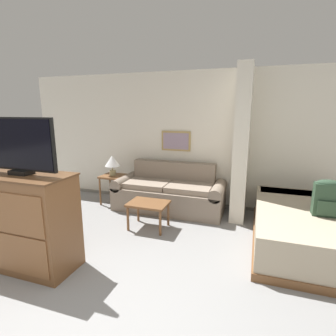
# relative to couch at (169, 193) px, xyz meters

# --- Properties ---
(wall_back) EXTENTS (7.03, 0.16, 2.60)m
(wall_back) POSITION_rel_couch_xyz_m (0.23, 0.48, 0.97)
(wall_back) COLOR silver
(wall_back) RESTS_ON ground_plane
(wall_partition_pillar) EXTENTS (0.24, 0.73, 2.60)m
(wall_partition_pillar) POSITION_rel_couch_xyz_m (1.28, 0.06, 0.98)
(wall_partition_pillar) COLOR silver
(wall_partition_pillar) RESTS_ON ground_plane
(couch) EXTENTS (2.08, 0.84, 0.88)m
(couch) POSITION_rel_couch_xyz_m (0.00, 0.00, 0.00)
(couch) COLOR gray
(couch) RESTS_ON ground_plane
(coffee_table) EXTENTS (0.62, 0.46, 0.43)m
(coffee_table) POSITION_rel_couch_xyz_m (-0.05, -0.91, 0.05)
(coffee_table) COLOR brown
(coffee_table) RESTS_ON ground_plane
(side_table) EXTENTS (0.44, 0.44, 0.58)m
(side_table) POSITION_rel_couch_xyz_m (-1.19, -0.05, 0.16)
(side_table) COLOR brown
(side_table) RESTS_ON ground_plane
(table_lamp) EXTENTS (0.29, 0.29, 0.40)m
(table_lamp) POSITION_rel_couch_xyz_m (-1.19, -0.05, 0.54)
(table_lamp) COLOR tan
(table_lamp) RESTS_ON side_table
(tv_dresser) EXTENTS (1.17, 0.56, 1.16)m
(tv_dresser) POSITION_rel_couch_xyz_m (-1.00, -2.35, 0.26)
(tv_dresser) COLOR brown
(tv_dresser) RESTS_ON ground_plane
(tv) EXTENTS (1.00, 0.16, 0.64)m
(tv) POSITION_rel_couch_xyz_m (-1.00, -2.35, 1.16)
(tv) COLOR black
(tv) RESTS_ON tv_dresser
(bed) EXTENTS (1.43, 2.18, 0.53)m
(bed) POSITION_rel_couch_xyz_m (2.27, -0.70, -0.05)
(bed) COLOR brown
(bed) RESTS_ON ground_plane
(backpack) EXTENTS (0.32, 0.19, 0.48)m
(backpack) POSITION_rel_couch_xyz_m (2.43, -0.86, 0.45)
(backpack) COLOR #2D4733
(backpack) RESTS_ON bed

